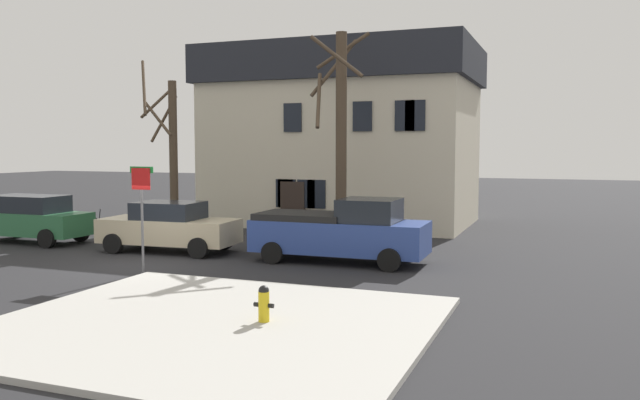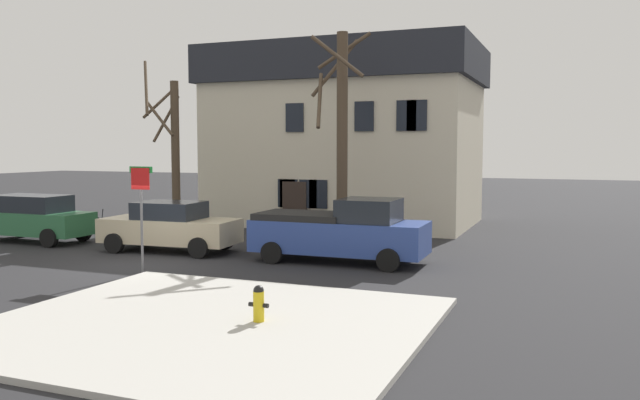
% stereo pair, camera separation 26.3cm
% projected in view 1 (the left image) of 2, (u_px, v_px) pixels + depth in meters
% --- Properties ---
extents(ground_plane, '(120.00, 120.00, 0.00)m').
position_uv_depth(ground_plane, '(144.00, 266.00, 19.42)').
color(ground_plane, '#262628').
extents(sidewalk_slab, '(8.58, 7.62, 0.12)m').
position_uv_depth(sidewalk_slab, '(211.00, 324.00, 12.82)').
color(sidewalk_slab, '#B7B5AD').
rests_on(sidewalk_slab, ground_plane).
extents(building_main, '(12.11, 7.72, 8.09)m').
position_uv_depth(building_main, '(343.00, 135.00, 30.21)').
color(building_main, beige).
rests_on(building_main, ground_plane).
extents(tree_bare_near, '(2.17, 2.57, 7.08)m').
position_uv_depth(tree_bare_near, '(171.00, 150.00, 25.78)').
color(tree_bare_near, '#4C3D2D').
rests_on(tree_bare_near, ground_plane).
extents(tree_bare_mid, '(2.38, 2.40, 7.82)m').
position_uv_depth(tree_bare_mid, '(340.00, 130.00, 23.27)').
color(tree_bare_mid, '#4C3D2D').
rests_on(tree_bare_mid, ground_plane).
extents(car_green_wagon, '(4.58, 1.98, 1.77)m').
position_uv_depth(car_green_wagon, '(30.00, 218.00, 24.12)').
color(car_green_wagon, '#2D6B42').
rests_on(car_green_wagon, ground_plane).
extents(car_beige_sedan, '(4.79, 2.30, 1.71)m').
position_uv_depth(car_beige_sedan, '(169.00, 227.00, 21.98)').
color(car_beige_sedan, '#C6B793').
rests_on(car_beige_sedan, ground_plane).
extents(pickup_truck_blue, '(5.43, 2.24, 2.00)m').
position_uv_depth(pickup_truck_blue, '(341.00, 231.00, 19.98)').
color(pickup_truck_blue, '#2D4799').
rests_on(pickup_truck_blue, ground_plane).
extents(fire_hydrant, '(0.42, 0.22, 0.73)m').
position_uv_depth(fire_hydrant, '(264.00, 303.00, 12.77)').
color(fire_hydrant, gold).
rests_on(fire_hydrant, sidewalk_slab).
extents(street_sign_pole, '(0.76, 0.07, 3.03)m').
position_uv_depth(street_sign_pole, '(142.00, 200.00, 17.99)').
color(street_sign_pole, slate).
rests_on(street_sign_pole, ground_plane).
extents(bicycle_leaning, '(1.69, 0.55, 1.03)m').
position_uv_depth(bicycle_leaning, '(105.00, 225.00, 26.47)').
color(bicycle_leaning, black).
rests_on(bicycle_leaning, ground_plane).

